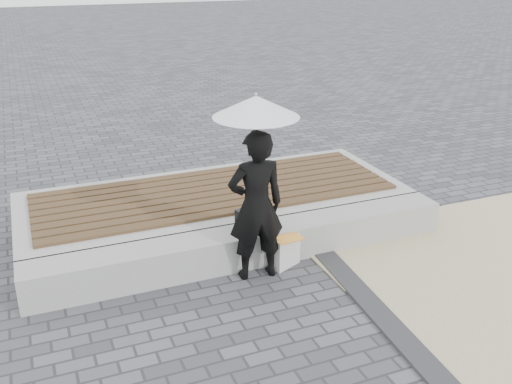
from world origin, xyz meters
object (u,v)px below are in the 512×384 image
woman (256,206)px  handbag (249,217)px  parasol (256,106)px  canvas_tote (285,251)px  seating_ledge (248,245)px

woman → handbag: (0.09, 0.42, -0.33)m
parasol → canvas_tote: size_ratio=3.02×
seating_ledge → canvas_tote: bearing=-38.2°
seating_ledge → handbag: size_ratio=15.47×
seating_ledge → parasol: bearing=-97.5°
woman → parasol: bearing=-175.9°
seating_ledge → canvas_tote: size_ratio=13.42×
canvas_tote → handbag: bearing=106.1°
seating_ledge → handbag: 0.33m
seating_ledge → woman: size_ratio=2.98×
seating_ledge → parasol: parasol is taller
woman → canvas_tote: bearing=-165.9°
parasol → handbag: 1.47m
woman → seating_ledge: bearing=-93.3°
woman → handbag: woman is taller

